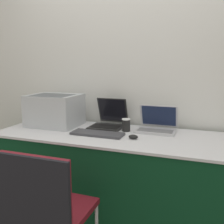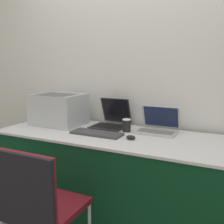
# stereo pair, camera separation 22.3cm
# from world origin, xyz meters

# --- Properties ---
(wall_back) EXTENTS (8.00, 0.05, 2.60)m
(wall_back) POSITION_xyz_m (0.00, 0.82, 1.30)
(wall_back) COLOR silver
(wall_back) RESTS_ON ground_plane
(table) EXTENTS (2.05, 0.75, 0.79)m
(table) POSITION_xyz_m (0.00, 0.37, 0.40)
(table) COLOR #0C381E
(table) RESTS_ON ground_plane
(printer) EXTENTS (0.46, 0.39, 0.30)m
(printer) POSITION_xyz_m (-0.65, 0.47, 0.95)
(printer) COLOR #B2B7BC
(printer) RESTS_ON table
(laptop_left) EXTENTS (0.29, 0.36, 0.26)m
(laptop_left) POSITION_xyz_m (-0.15, 0.59, 0.85)
(laptop_left) COLOR black
(laptop_left) RESTS_ON table
(laptop_right) EXTENTS (0.34, 0.30, 0.22)m
(laptop_right) POSITION_xyz_m (0.31, 0.59, 0.84)
(laptop_right) COLOR #B7B7BC
(laptop_right) RESTS_ON table
(external_keyboard) EXTENTS (0.44, 0.16, 0.02)m
(external_keyboard) POSITION_xyz_m (-0.13, 0.29, 0.80)
(external_keyboard) COLOR #3D3D42
(external_keyboard) RESTS_ON table
(coffee_cup) EXTENTS (0.08, 0.08, 0.11)m
(coffee_cup) POSITION_xyz_m (0.05, 0.49, 0.85)
(coffee_cup) COLOR black
(coffee_cup) RESTS_ON table
(mouse) EXTENTS (0.08, 0.05, 0.03)m
(mouse) POSITION_xyz_m (0.18, 0.27, 0.81)
(mouse) COLOR black
(mouse) RESTS_ON table
(chair) EXTENTS (0.49, 0.44, 0.87)m
(chair) POSITION_xyz_m (-0.18, -0.43, 0.55)
(chair) COLOR maroon
(chair) RESTS_ON ground_plane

